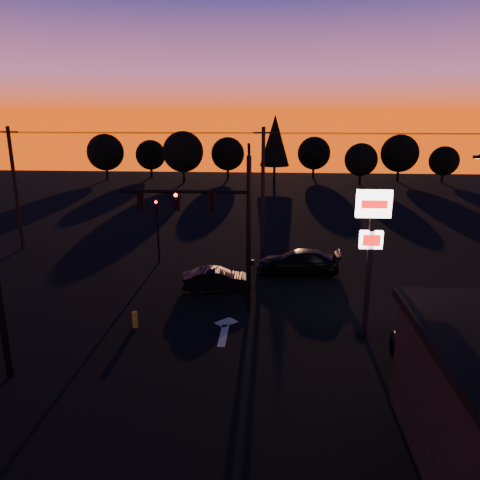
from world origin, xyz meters
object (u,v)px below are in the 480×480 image
(traffic_signal_mast, at_px, (217,217))
(pylon_sign, at_px, (372,233))
(suv_parked, at_px, (427,362))
(car_right, at_px, (298,262))
(car_mid, at_px, (217,279))
(secondary_signal, at_px, (157,222))
(bollard, at_px, (135,319))

(traffic_signal_mast, height_order, pylon_sign, traffic_signal_mast)
(suv_parked, bearing_deg, car_right, 114.42)
(pylon_sign, bearing_deg, car_mid, 145.27)
(car_mid, bearing_deg, suv_parked, -140.03)
(pylon_sign, bearing_deg, suv_parked, -62.74)
(suv_parked, bearing_deg, car_mid, 140.94)
(car_mid, bearing_deg, traffic_signal_mast, -179.49)
(traffic_signal_mast, height_order, car_right, traffic_signal_mast)
(pylon_sign, distance_m, car_mid, 10.02)
(secondary_signal, height_order, pylon_sign, pylon_sign)
(secondary_signal, xyz_separation_m, car_mid, (4.55, -4.82, -2.21))
(car_right, bearing_deg, bollard, -41.95)
(secondary_signal, bearing_deg, car_right, -9.93)
(car_mid, xyz_separation_m, car_right, (4.81, 3.18, 0.12))
(traffic_signal_mast, bearing_deg, pylon_sign, -19.36)
(secondary_signal, bearing_deg, suv_parked, -44.25)
(traffic_signal_mast, bearing_deg, suv_parked, -33.73)
(traffic_signal_mast, relative_size, bollard, 10.81)
(secondary_signal, bearing_deg, bollard, -83.22)
(pylon_sign, relative_size, suv_parked, 1.45)
(car_right, bearing_deg, car_mid, -53.73)
(secondary_signal, relative_size, pylon_sign, 0.64)
(secondary_signal, height_order, car_right, secondary_signal)
(secondary_signal, distance_m, car_mid, 6.99)
(suv_parked, bearing_deg, secondary_signal, 139.67)
(secondary_signal, height_order, suv_parked, secondary_signal)
(pylon_sign, distance_m, bollard, 11.73)
(secondary_signal, bearing_deg, car_mid, -46.67)
(pylon_sign, bearing_deg, car_right, 107.54)
(bollard, bearing_deg, secondary_signal, 96.78)
(car_mid, height_order, suv_parked, suv_parked)
(suv_parked, bearing_deg, pylon_sign, 121.18)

